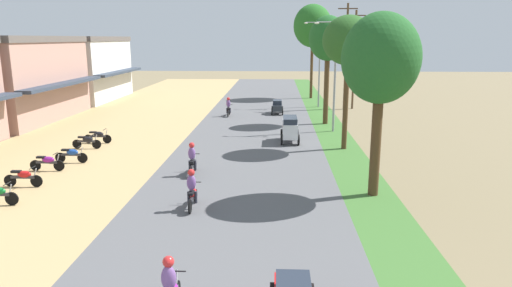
% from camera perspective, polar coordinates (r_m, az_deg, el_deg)
% --- Properties ---
extents(shophouse_mid, '(8.63, 12.93, 6.90)m').
position_cam_1_polar(shophouse_mid, '(43.14, -27.76, 7.07)').
color(shophouse_mid, tan).
rests_on(shophouse_mid, ground).
extents(shophouse_far, '(8.83, 12.42, 6.90)m').
position_cam_1_polar(shophouse_far, '(55.07, -20.82, 8.66)').
color(shophouse_far, silver).
rests_on(shophouse_far, ground).
extents(parked_motorbike_second, '(1.80, 0.54, 0.94)m').
position_cam_1_polar(parked_motorbike_second, '(23.71, -26.78, -3.65)').
color(parked_motorbike_second, black).
rests_on(parked_motorbike_second, dirt_shoulder).
extents(parked_motorbike_third, '(1.80, 0.54, 0.94)m').
position_cam_1_polar(parked_motorbike_third, '(25.99, -24.36, -2.04)').
color(parked_motorbike_third, black).
rests_on(parked_motorbike_third, dirt_shoulder).
extents(parked_motorbike_fourth, '(1.80, 0.54, 0.94)m').
position_cam_1_polar(parked_motorbike_fourth, '(27.15, -21.81, -1.21)').
color(parked_motorbike_fourth, black).
rests_on(parked_motorbike_fourth, dirt_shoulder).
extents(parked_motorbike_fifth, '(1.80, 0.54, 0.94)m').
position_cam_1_polar(parked_motorbike_fifth, '(30.29, -20.14, 0.32)').
color(parked_motorbike_fifth, black).
rests_on(parked_motorbike_fifth, dirt_shoulder).
extents(parked_motorbike_sixth, '(1.80, 0.54, 0.94)m').
position_cam_1_polar(parked_motorbike_sixth, '(31.63, -18.93, 0.92)').
color(parked_motorbike_sixth, black).
rests_on(parked_motorbike_sixth, dirt_shoulder).
extents(median_tree_nearest, '(3.23, 3.23, 7.74)m').
position_cam_1_polar(median_tree_nearest, '(19.85, 15.14, 9.90)').
color(median_tree_nearest, '#4C351E').
rests_on(median_tree_nearest, median_strip).
extents(median_tree_second, '(3.05, 3.05, 8.01)m').
position_cam_1_polar(median_tree_second, '(28.28, 11.33, 12.24)').
color(median_tree_second, '#4C351E').
rests_on(median_tree_second, median_strip).
extents(median_tree_third, '(2.96, 2.96, 8.38)m').
position_cam_1_polar(median_tree_third, '(36.70, 8.88, 12.56)').
color(median_tree_third, '#4C351E').
rests_on(median_tree_third, median_strip).
extents(median_tree_fourth, '(4.21, 4.21, 10.31)m').
position_cam_1_polar(median_tree_fourth, '(52.78, 7.01, 14.18)').
color(median_tree_fourth, '#4C351E').
rests_on(median_tree_fourth, median_strip).
extents(streetlamp_near, '(3.16, 0.20, 7.91)m').
position_cam_1_polar(streetlamp_near, '(33.75, 9.76, 9.11)').
color(streetlamp_near, gray).
rests_on(streetlamp_near, median_strip).
extents(streetlamp_mid, '(3.16, 0.20, 8.28)m').
position_cam_1_polar(streetlamp_mid, '(45.97, 7.87, 10.37)').
color(streetlamp_mid, gray).
rests_on(streetlamp_mid, median_strip).
extents(utility_pole_near, '(1.80, 0.20, 9.88)m').
position_cam_1_polar(utility_pole_near, '(45.15, 11.04, 10.63)').
color(utility_pole_near, brown).
rests_on(utility_pole_near, ground).
extents(utility_pole_far, '(1.80, 0.20, 9.29)m').
position_cam_1_polar(utility_pole_far, '(45.72, 12.04, 10.24)').
color(utility_pole_far, brown).
rests_on(utility_pole_far, ground).
extents(car_van_white, '(1.19, 2.41, 1.67)m').
position_cam_1_polar(car_van_white, '(30.14, 4.21, 1.94)').
color(car_van_white, silver).
rests_on(car_van_white, road_strip).
extents(car_hatchback_charcoal, '(1.04, 2.00, 1.23)m').
position_cam_1_polar(car_hatchback_charcoal, '(41.54, 2.64, 4.60)').
color(car_hatchback_charcoal, '#282D33').
rests_on(car_hatchback_charcoal, road_strip).
extents(motorbike_ahead_second, '(0.54, 1.80, 1.66)m').
position_cam_1_polar(motorbike_ahead_second, '(18.58, -7.88, -5.68)').
color(motorbike_ahead_second, black).
rests_on(motorbike_ahead_second, road_strip).
extents(motorbike_ahead_third, '(0.54, 1.80, 1.66)m').
position_cam_1_polar(motorbike_ahead_third, '(23.14, -7.85, -1.95)').
color(motorbike_ahead_third, black).
rests_on(motorbike_ahead_third, road_strip).
extents(motorbike_ahead_fourth, '(0.54, 1.80, 1.66)m').
position_cam_1_polar(motorbike_ahead_fourth, '(40.33, -3.41, 4.49)').
color(motorbike_ahead_fourth, black).
rests_on(motorbike_ahead_fourth, road_strip).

